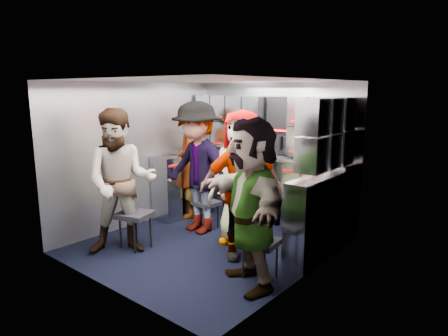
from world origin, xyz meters
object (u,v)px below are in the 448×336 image
Objects in this scene: jump_seat_mid_right at (250,224)px; attendant_arc_e at (251,204)px; attendant_arc_a at (121,182)px; attendant_standing at (189,164)px; jump_seat_near_left at (135,216)px; jump_seat_mid_left at (206,204)px; attendant_arc_c at (241,178)px; attendant_arc_d at (241,190)px; attendant_arc_b at (197,168)px; jump_seat_center at (249,213)px; jump_seat_near_right at (260,244)px.

jump_seat_mid_right is 0.24× the size of attendant_arc_e.
attendant_standing is at bearing 56.82° from attendant_arc_a.
jump_seat_mid_left is at bearing 80.19° from jump_seat_near_left.
attendant_arc_c is at bearing 47.58° from jump_seat_near_left.
attendant_standing is 2.44m from attendant_arc_e.
jump_seat_mid_right is at bearing 47.20° from attendant_arc_d.
jump_seat_mid_right is 0.24× the size of attendant_arc_a.
attendant_arc_b is (0.20, 0.95, 0.50)m from jump_seat_near_left.
jump_seat_near_left is 1.24× the size of jump_seat_center.
jump_seat_mid_right is at bearing -7.35° from attendant_arc_a.
attendant_arc_e is at bearing -87.48° from attendant_arc_d.
attendant_arc_d is (1.20, 0.82, -0.06)m from attendant_arc_a.
attendant_arc_b is (-1.51, 0.63, 0.53)m from jump_seat_near_right.
attendant_arc_e reaches higher than jump_seat_mid_right.
attendant_standing is (-1.59, 0.56, 0.48)m from jump_seat_mid_right.
attendant_arc_e is (0.79, -1.05, 0.52)m from jump_seat_center.
jump_seat_near_right is (1.51, -0.81, 0.03)m from jump_seat_mid_left.
jump_seat_near_right reaches higher than jump_seat_center.
attendant_arc_b reaches higher than jump_seat_mid_right.
jump_seat_mid_left is 0.96× the size of jump_seat_mid_right.
jump_seat_mid_left is at bearing 29.44° from attendant_standing.
attendant_arc_c is (0.73, 0.06, -0.04)m from attendant_arc_b.
attendant_arc_e is at bearing -33.21° from jump_seat_mid_left.
jump_seat_near_right is at bearing 10.66° from jump_seat_near_left.
jump_seat_center is at bearing 8.81° from attendant_arc_a.
attendant_standing reaches higher than jump_seat_near_left.
jump_seat_mid_left is 0.22× the size of attendant_arc_b.
attendant_arc_d is (1.00, -0.49, 0.48)m from jump_seat_mid_left.
jump_seat_near_left is at bearing -96.54° from attendant_arc_b.
attendant_arc_a reaches higher than jump_seat_center.
attendant_arc_c is (0.92, 1.01, 0.46)m from jump_seat_near_left.
jump_seat_center is at bearing 52.21° from jump_seat_near_left.
attendant_arc_a reaches higher than jump_seat_mid_left.
attendant_arc_d is at bearing -64.67° from attendant_arc_c.
attendant_arc_b is (-1.00, 0.13, 0.56)m from jump_seat_mid_right.
attendant_arc_b is at bearing 172.59° from attendant_arc_c.
attendant_arc_c is at bearing -9.56° from jump_seat_mid_left.
attendant_arc_a reaches higher than attendant_arc_e.
jump_seat_mid_right is at bearing -17.06° from jump_seat_mid_left.
jump_seat_near_right is at bearing -28.17° from jump_seat_mid_left.
jump_seat_center is 0.24× the size of attendant_arc_d.
attendant_standing reaches higher than jump_seat_mid_right.
attendant_arc_b reaches higher than attendant_arc_a.
attendant_arc_b is at bearing -90.00° from jump_seat_mid_left.
attendant_arc_e reaches higher than jump_seat_near_left.
attendant_arc_a reaches higher than jump_seat_near_right.
attendant_arc_d is (1.20, 0.64, 0.42)m from jump_seat_near_left.
attendant_arc_b is at bearing 157.38° from jump_seat_near_right.
jump_seat_mid_right is 0.50m from attendant_arc_d.
attendant_arc_a reaches higher than attendant_arc_c.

